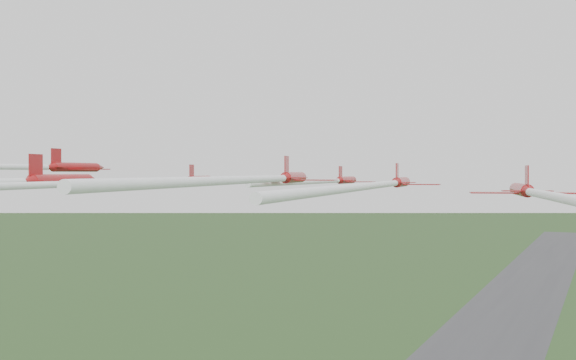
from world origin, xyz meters
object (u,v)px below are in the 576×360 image
at_px(jet_row2_right, 383,184).
at_px(jet_row2_left, 145,182).
at_px(jet_lead, 329,181).
at_px(jet_row3_right, 553,196).
at_px(jet_row3_mid, 267,179).

bearing_deg(jet_row2_right, jet_row2_left, -163.74).
bearing_deg(jet_row2_right, jet_lead, 116.31).
xyz_separation_m(jet_row2_left, jet_row2_right, (22.52, 10.27, -0.29)).
relative_size(jet_row2_left, jet_row2_right, 1.00).
height_order(jet_row2_right, jet_row3_right, jet_row2_right).
bearing_deg(jet_row3_right, jet_lead, 117.83).
distance_m(jet_lead, jet_row2_left, 30.78).
bearing_deg(jet_row2_left, jet_row3_right, -22.79).
distance_m(jet_row3_mid, jet_row3_right, 24.09).
height_order(jet_lead, jet_row3_right, jet_lead).
xyz_separation_m(jet_row3_mid, jet_row3_right, (23.98, -1.95, -1.17)).
distance_m(jet_row2_right, jet_row3_mid, 16.30).
bearing_deg(jet_lead, jet_row2_right, -61.00).
relative_size(jet_row3_mid, jet_row3_right, 0.77).
relative_size(jet_row2_left, jet_row3_mid, 1.20).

